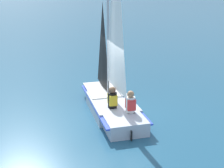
% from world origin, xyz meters
% --- Properties ---
extents(ground_plane, '(260.00, 260.00, 0.00)m').
position_xyz_m(ground_plane, '(0.00, 0.00, 0.00)').
color(ground_plane, '#235675').
extents(sailboat_main, '(3.92, 3.90, 6.07)m').
position_xyz_m(sailboat_main, '(0.01, -0.01, 0.82)').
color(sailboat_main, '#B2BCCC').
rests_on(sailboat_main, ground_plane).
extents(sailor_helm, '(0.42, 0.42, 1.16)m').
position_xyz_m(sailor_helm, '(0.34, -0.55, 0.62)').
color(sailor_helm, black).
rests_on(sailor_helm, ground_plane).
extents(sailor_crew, '(0.42, 0.42, 1.16)m').
position_xyz_m(sailor_crew, '(1.02, -0.60, 0.62)').
color(sailor_crew, black).
rests_on(sailor_crew, ground_plane).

